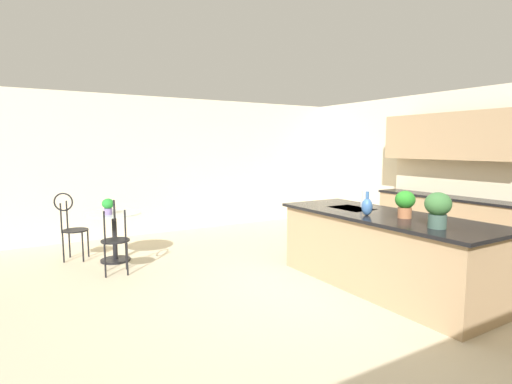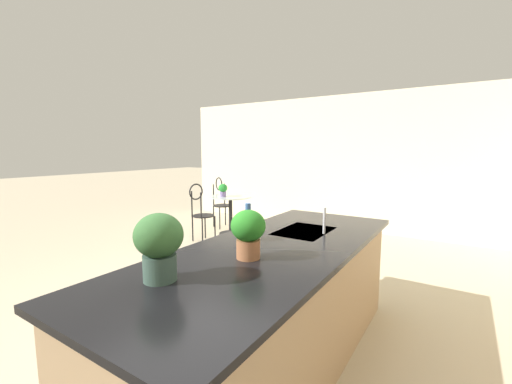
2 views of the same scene
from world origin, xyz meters
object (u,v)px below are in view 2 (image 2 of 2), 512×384
object	(u,v)px
potted_plant_on_table	(223,189)
vase_on_counter	(248,226)
chair_near_window	(221,200)
potted_plant_counter_far	(159,242)
potted_plant_counter_near	(248,231)
bistro_table	(231,211)
chair_by_island	(201,210)

from	to	relation	value
potted_plant_on_table	vase_on_counter	bearing A→B (deg)	41.59
chair_near_window	potted_plant_on_table	distance (m)	0.75
potted_plant_counter_far	potted_plant_counter_near	distance (m)	0.58
potted_plant_on_table	vase_on_counter	world-z (taller)	vase_on_counter
bistro_table	chair_by_island	bearing A→B (deg)	-10.65
bistro_table	potted_plant_counter_far	xyz separation A→B (m)	(3.74, 2.38, 0.68)
bistro_table	chair_near_window	size ratio (longest dim) A/B	0.77
vase_on_counter	potted_plant_on_table	bearing A→B (deg)	-138.41
bistro_table	potted_plant_counter_near	size ratio (longest dim) A/B	2.54
potted_plant_counter_far	potted_plant_counter_near	bearing A→B (deg)	160.47
chair_by_island	potted_plant_on_table	distance (m)	0.66
potted_plant_on_table	potted_plant_counter_far	distance (m)	4.41
bistro_table	potted_plant_on_table	bearing A→B (deg)	-43.84
potted_plant_counter_far	chair_near_window	bearing A→B (deg)	-144.74
bistro_table	chair_near_window	bearing A→B (deg)	-126.26
bistro_table	potted_plant_on_table	size ratio (longest dim) A/B	3.34
bistro_table	potted_plant_counter_near	xyz separation A→B (m)	(3.19, 2.57, 0.65)
chair_near_window	vase_on_counter	size ratio (longest dim) A/B	3.62
chair_by_island	potted_plant_counter_near	bearing A→B (deg)	47.17
chair_by_island	potted_plant_counter_near	world-z (taller)	potted_plant_counter_near
potted_plant_on_table	bistro_table	bearing A→B (deg)	136.16
vase_on_counter	chair_near_window	bearing A→B (deg)	-138.35
potted_plant_counter_far	bistro_table	bearing A→B (deg)	-147.55
chair_by_island	bistro_table	bearing A→B (deg)	169.35
bistro_table	chair_by_island	xyz separation A→B (m)	(0.69, -0.13, 0.13)
chair_near_window	potted_plant_counter_far	xyz separation A→B (m)	(4.15, 2.93, 0.56)
chair_by_island	vase_on_counter	world-z (taller)	vase_on_counter
bistro_table	chair_near_window	xyz separation A→B (m)	(-0.41, -0.55, 0.13)
bistro_table	potted_plant_on_table	distance (m)	0.45
potted_plant_on_table	vase_on_counter	size ratio (longest dim) A/B	0.83
chair_near_window	potted_plant_counter_near	world-z (taller)	potted_plant_counter_near
chair_by_island	chair_near_window	bearing A→B (deg)	-158.75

